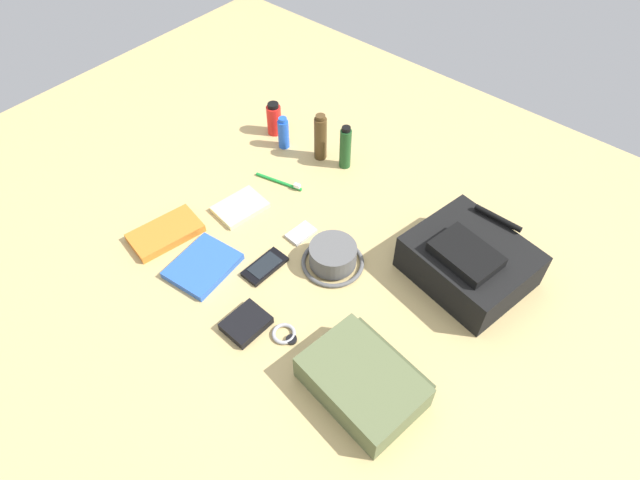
{
  "coord_description": "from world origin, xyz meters",
  "views": [
    {
      "loc": [
        0.65,
        -0.76,
        1.19
      ],
      "look_at": [
        0.0,
        0.0,
        0.04
      ],
      "focal_mm": 30.38,
      "sensor_mm": 36.0,
      "label": 1
    }
  ],
  "objects_px": {
    "shampoo_bottle": "(345,148)",
    "wallet": "(246,323)",
    "toiletry_pouch": "(363,381)",
    "media_player": "(301,233)",
    "bucket_hat": "(333,257)",
    "cologne_bottle": "(320,138)",
    "backpack": "(469,261)",
    "notepad": "(240,207)",
    "cell_phone": "(265,266)",
    "paperback_novel": "(166,233)",
    "sunscreen_spray": "(274,119)",
    "travel_guidebook": "(203,266)",
    "deodorant_spray": "(283,133)",
    "wristwatch": "(285,334)",
    "toothbrush": "(281,182)"
  },
  "relations": [
    {
      "from": "deodorant_spray",
      "to": "toiletry_pouch",
      "type": "bearing_deg",
      "value": -35.62
    },
    {
      "from": "backpack",
      "to": "travel_guidebook",
      "type": "bearing_deg",
      "value": -141.53
    },
    {
      "from": "toiletry_pouch",
      "to": "media_player",
      "type": "distance_m",
      "value": 0.51
    },
    {
      "from": "backpack",
      "to": "notepad",
      "type": "bearing_deg",
      "value": -161.17
    },
    {
      "from": "cell_phone",
      "to": "paperback_novel",
      "type": "bearing_deg",
      "value": -161.59
    },
    {
      "from": "sunscreen_spray",
      "to": "travel_guidebook",
      "type": "bearing_deg",
      "value": -64.89
    },
    {
      "from": "shampoo_bottle",
      "to": "wallet",
      "type": "bearing_deg",
      "value": -73.09
    },
    {
      "from": "cell_phone",
      "to": "wristwatch",
      "type": "height_order",
      "value": "cell_phone"
    },
    {
      "from": "backpack",
      "to": "travel_guidebook",
      "type": "height_order",
      "value": "backpack"
    },
    {
      "from": "toothbrush",
      "to": "backpack",
      "type": "bearing_deg",
      "value": 5.29
    },
    {
      "from": "toiletry_pouch",
      "to": "media_player",
      "type": "height_order",
      "value": "toiletry_pouch"
    },
    {
      "from": "sunscreen_spray",
      "to": "travel_guidebook",
      "type": "xyz_separation_m",
      "value": [
        0.27,
        -0.57,
        -0.05
      ]
    },
    {
      "from": "bucket_hat",
      "to": "paperback_novel",
      "type": "xyz_separation_m",
      "value": [
        -0.44,
        -0.24,
        -0.02
      ]
    },
    {
      "from": "shampoo_bottle",
      "to": "toothbrush",
      "type": "bearing_deg",
      "value": -116.25
    },
    {
      "from": "backpack",
      "to": "cologne_bottle",
      "type": "bearing_deg",
      "value": 168.91
    },
    {
      "from": "paperback_novel",
      "to": "wristwatch",
      "type": "xyz_separation_m",
      "value": [
        0.5,
        -0.02,
        -0.01
      ]
    },
    {
      "from": "bucket_hat",
      "to": "cologne_bottle",
      "type": "bearing_deg",
      "value": 134.65
    },
    {
      "from": "toiletry_pouch",
      "to": "notepad",
      "type": "xyz_separation_m",
      "value": [
        -0.65,
        0.23,
        -0.03
      ]
    },
    {
      "from": "wallet",
      "to": "media_player",
      "type": "bearing_deg",
      "value": 109.45
    },
    {
      "from": "media_player",
      "to": "toiletry_pouch",
      "type": "bearing_deg",
      "value": -31.85
    },
    {
      "from": "sunscreen_spray",
      "to": "paperback_novel",
      "type": "height_order",
      "value": "sunscreen_spray"
    },
    {
      "from": "bucket_hat",
      "to": "cologne_bottle",
      "type": "relative_size",
      "value": 1.05
    },
    {
      "from": "travel_guidebook",
      "to": "notepad",
      "type": "distance_m",
      "value": 0.24
    },
    {
      "from": "sunscreen_spray",
      "to": "deodorant_spray",
      "type": "height_order",
      "value": "sunscreen_spray"
    },
    {
      "from": "sunscreen_spray",
      "to": "toothbrush",
      "type": "distance_m",
      "value": 0.27
    },
    {
      "from": "sunscreen_spray",
      "to": "toothbrush",
      "type": "bearing_deg",
      "value": -42.11
    },
    {
      "from": "paperback_novel",
      "to": "toothbrush",
      "type": "bearing_deg",
      "value": 74.59
    },
    {
      "from": "paperback_novel",
      "to": "media_player",
      "type": "bearing_deg",
      "value": 41.06
    },
    {
      "from": "media_player",
      "to": "toothbrush",
      "type": "xyz_separation_m",
      "value": [
        -0.19,
        0.12,
        0.0
      ]
    },
    {
      "from": "cell_phone",
      "to": "wallet",
      "type": "height_order",
      "value": "wallet"
    },
    {
      "from": "cell_phone",
      "to": "travel_guidebook",
      "type": "bearing_deg",
      "value": -139.52
    },
    {
      "from": "paperback_novel",
      "to": "notepad",
      "type": "distance_m",
      "value": 0.23
    },
    {
      "from": "toothbrush",
      "to": "bucket_hat",
      "type": "bearing_deg",
      "value": -23.67
    },
    {
      "from": "backpack",
      "to": "toiletry_pouch",
      "type": "distance_m",
      "value": 0.45
    },
    {
      "from": "travel_guidebook",
      "to": "toothbrush",
      "type": "height_order",
      "value": "toothbrush"
    },
    {
      "from": "toiletry_pouch",
      "to": "deodorant_spray",
      "type": "relative_size",
      "value": 2.51
    },
    {
      "from": "deodorant_spray",
      "to": "travel_guidebook",
      "type": "height_order",
      "value": "deodorant_spray"
    },
    {
      "from": "backpack",
      "to": "toiletry_pouch",
      "type": "relative_size",
      "value": 1.18
    },
    {
      "from": "bucket_hat",
      "to": "deodorant_spray",
      "type": "relative_size",
      "value": 1.52
    },
    {
      "from": "toiletry_pouch",
      "to": "cell_phone",
      "type": "xyz_separation_m",
      "value": [
        -0.43,
        0.11,
        -0.03
      ]
    },
    {
      "from": "paperback_novel",
      "to": "cell_phone",
      "type": "distance_m",
      "value": 0.32
    },
    {
      "from": "travel_guidebook",
      "to": "media_player",
      "type": "distance_m",
      "value": 0.3
    },
    {
      "from": "travel_guidebook",
      "to": "toothbrush",
      "type": "relative_size",
      "value": 1.2
    },
    {
      "from": "toothbrush",
      "to": "notepad",
      "type": "distance_m",
      "value": 0.17
    },
    {
      "from": "travel_guidebook",
      "to": "cell_phone",
      "type": "relative_size",
      "value": 1.5
    },
    {
      "from": "wallet",
      "to": "wristwatch",
      "type": "bearing_deg",
      "value": 26.15
    },
    {
      "from": "cologne_bottle",
      "to": "notepad",
      "type": "relative_size",
      "value": 1.12
    },
    {
      "from": "shampoo_bottle",
      "to": "toothbrush",
      "type": "distance_m",
      "value": 0.23
    },
    {
      "from": "cologne_bottle",
      "to": "travel_guidebook",
      "type": "bearing_deg",
      "value": -84.07
    },
    {
      "from": "backpack",
      "to": "travel_guidebook",
      "type": "distance_m",
      "value": 0.73
    }
  ]
}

